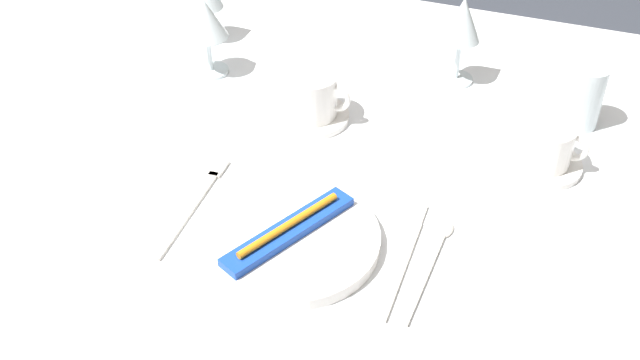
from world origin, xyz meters
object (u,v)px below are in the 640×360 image
at_px(dinner_plate, 289,239).
at_px(wine_glass_far, 206,23).
at_px(dinner_knife, 402,261).
at_px(toothbrush_package, 289,230).
at_px(wine_glass_left, 462,24).
at_px(drink_tumbler, 583,100).
at_px(fork_outer, 195,202).
at_px(spoon_soup, 432,255).
at_px(coffee_cup_right, 546,144).
at_px(coffee_cup_left, 311,95).

relative_size(dinner_plate, wine_glass_far, 1.76).
relative_size(dinner_knife, wine_glass_far, 1.62).
relative_size(dinner_plate, toothbrush_package, 1.20).
height_order(wine_glass_left, drink_tumbler, wine_glass_left).
bearing_deg(dinner_knife, fork_outer, 177.42).
height_order(dinner_plate, dinner_knife, dinner_plate).
bearing_deg(dinner_plate, wine_glass_far, 129.20).
height_order(toothbrush_package, spoon_soup, toothbrush_package).
relative_size(toothbrush_package, wine_glass_far, 1.47).
height_order(spoon_soup, wine_glass_left, wine_glass_left).
bearing_deg(fork_outer, wine_glass_far, 112.84).
relative_size(spoon_soup, wine_glass_left, 1.29).
xyz_separation_m(coffee_cup_right, wine_glass_left, (-0.18, 0.20, 0.07)).
bearing_deg(coffee_cup_left, wine_glass_left, 45.60).
xyz_separation_m(toothbrush_package, fork_outer, (-0.16, 0.03, -0.02)).
bearing_deg(wine_glass_left, fork_outer, -121.15).
bearing_deg(toothbrush_package, coffee_cup_left, 104.99).
bearing_deg(toothbrush_package, coffee_cup_right, 44.49).
height_order(fork_outer, coffee_cup_left, coffee_cup_left).
relative_size(toothbrush_package, coffee_cup_right, 1.92).
bearing_deg(coffee_cup_left, fork_outer, -107.37).
bearing_deg(fork_outer, coffee_cup_left, 72.63).
distance_m(toothbrush_package, spoon_soup, 0.19).
distance_m(dinner_plate, wine_glass_left, 0.52).
bearing_deg(dinner_knife, wine_glass_left, 93.87).
height_order(coffee_cup_left, drink_tumbler, drink_tumbler).
distance_m(toothbrush_package, coffee_cup_right, 0.41).
bearing_deg(coffee_cup_right, drink_tumbler, 73.62).
relative_size(coffee_cup_left, coffee_cup_right, 1.06).
relative_size(fork_outer, dinner_knife, 0.99).
relative_size(coffee_cup_left, drink_tumbler, 1.07).
height_order(spoon_soup, coffee_cup_right, coffee_cup_right).
xyz_separation_m(dinner_plate, coffee_cup_right, (0.30, 0.29, 0.03)).
relative_size(dinner_plate, dinner_knife, 1.08).
xyz_separation_m(fork_outer, dinner_knife, (0.31, -0.01, 0.00)).
xyz_separation_m(dinner_plate, spoon_soup, (0.19, 0.04, -0.01)).
height_order(dinner_plate, coffee_cup_right, coffee_cup_right).
distance_m(fork_outer, wine_glass_far, 0.38).
bearing_deg(coffee_cup_left, dinner_knife, -49.97).
xyz_separation_m(spoon_soup, wine_glass_far, (-0.49, 0.33, 0.10)).
bearing_deg(toothbrush_package, wine_glass_far, 129.20).
xyz_separation_m(toothbrush_package, drink_tumbler, (0.34, 0.43, 0.02)).
bearing_deg(drink_tumbler, wine_glass_left, 163.54).
bearing_deg(dinner_plate, dinner_knife, 6.91).
distance_m(spoon_soup, wine_glass_far, 0.59).
bearing_deg(coffee_cup_left, drink_tumbler, 18.32).
xyz_separation_m(coffee_cup_left, coffee_cup_right, (0.37, -0.00, -0.00)).
height_order(coffee_cup_right, drink_tumbler, drink_tumbler).
bearing_deg(wine_glass_far, toothbrush_package, -50.80).
height_order(fork_outer, coffee_cup_right, coffee_cup_right).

